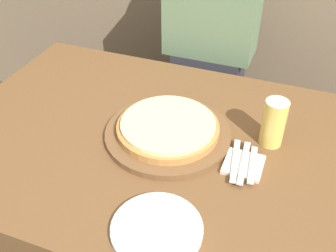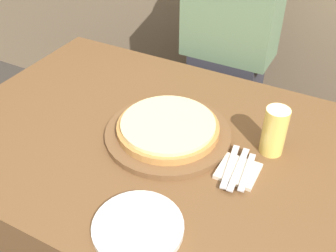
{
  "view_description": "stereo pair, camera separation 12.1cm",
  "coord_description": "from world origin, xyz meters",
  "px_view_note": "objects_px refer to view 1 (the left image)",
  "views": [
    {
      "loc": [
        0.31,
        -0.87,
        1.51
      ],
      "look_at": [
        -0.03,
        0.02,
        0.77
      ],
      "focal_mm": 42.0,
      "sensor_mm": 36.0,
      "label": 1
    },
    {
      "loc": [
        0.42,
        -0.82,
        1.51
      ],
      "look_at": [
        -0.03,
        0.02,
        0.77
      ],
      "focal_mm": 42.0,
      "sensor_mm": 36.0,
      "label": 2
    }
  ],
  "objects_px": {
    "pizza_on_board": "(168,130)",
    "beer_glass": "(274,121)",
    "spoon": "(253,165)",
    "dinner_knife": "(244,162)",
    "diner_person": "(209,61)",
    "dinner_plate": "(157,229)",
    "fork": "(235,160)"
  },
  "relations": [
    {
      "from": "pizza_on_board",
      "to": "beer_glass",
      "type": "distance_m",
      "value": 0.32
    },
    {
      "from": "pizza_on_board",
      "to": "dinner_knife",
      "type": "xyz_separation_m",
      "value": [
        0.25,
        -0.05,
        -0.01
      ]
    },
    {
      "from": "pizza_on_board",
      "to": "diner_person",
      "type": "xyz_separation_m",
      "value": [
        -0.05,
        0.64,
        -0.09
      ]
    },
    {
      "from": "fork",
      "to": "diner_person",
      "type": "bearing_deg",
      "value": 111.38
    },
    {
      "from": "dinner_knife",
      "to": "diner_person",
      "type": "distance_m",
      "value": 0.76
    },
    {
      "from": "pizza_on_board",
      "to": "beer_glass",
      "type": "relative_size",
      "value": 2.61
    },
    {
      "from": "dinner_plate",
      "to": "spoon",
      "type": "height_order",
      "value": "dinner_plate"
    },
    {
      "from": "dinner_plate",
      "to": "dinner_knife",
      "type": "relative_size",
      "value": 1.22
    },
    {
      "from": "diner_person",
      "to": "beer_glass",
      "type": "bearing_deg",
      "value": -57.95
    },
    {
      "from": "dinner_knife",
      "to": "spoon",
      "type": "height_order",
      "value": "same"
    },
    {
      "from": "dinner_knife",
      "to": "pizza_on_board",
      "type": "bearing_deg",
      "value": 168.48
    },
    {
      "from": "beer_glass",
      "to": "spoon",
      "type": "height_order",
      "value": "beer_glass"
    },
    {
      "from": "beer_glass",
      "to": "dinner_plate",
      "type": "height_order",
      "value": "beer_glass"
    },
    {
      "from": "beer_glass",
      "to": "dinner_knife",
      "type": "xyz_separation_m",
      "value": [
        -0.05,
        -0.13,
        -0.07
      ]
    },
    {
      "from": "beer_glass",
      "to": "pizza_on_board",
      "type": "bearing_deg",
      "value": -164.8
    },
    {
      "from": "beer_glass",
      "to": "spoon",
      "type": "bearing_deg",
      "value": -102.09
    },
    {
      "from": "dinner_knife",
      "to": "spoon",
      "type": "relative_size",
      "value": 1.17
    },
    {
      "from": "pizza_on_board",
      "to": "dinner_plate",
      "type": "distance_m",
      "value": 0.37
    },
    {
      "from": "dinner_knife",
      "to": "spoon",
      "type": "distance_m",
      "value": 0.03
    },
    {
      "from": "fork",
      "to": "dinner_plate",
      "type": "bearing_deg",
      "value": -112.14
    },
    {
      "from": "pizza_on_board",
      "to": "beer_glass",
      "type": "bearing_deg",
      "value": 15.2
    },
    {
      "from": "fork",
      "to": "spoon",
      "type": "relative_size",
      "value": 1.17
    },
    {
      "from": "beer_glass",
      "to": "dinner_knife",
      "type": "height_order",
      "value": "beer_glass"
    },
    {
      "from": "pizza_on_board",
      "to": "diner_person",
      "type": "relative_size",
      "value": 0.3
    },
    {
      "from": "dinner_plate",
      "to": "fork",
      "type": "bearing_deg",
      "value": 67.86
    },
    {
      "from": "dinner_plate",
      "to": "diner_person",
      "type": "xyz_separation_m",
      "value": [
        -0.15,
        0.99,
        -0.08
      ]
    },
    {
      "from": "beer_glass",
      "to": "dinner_knife",
      "type": "relative_size",
      "value": 0.83
    },
    {
      "from": "pizza_on_board",
      "to": "diner_person",
      "type": "bearing_deg",
      "value": 94.05
    },
    {
      "from": "beer_glass",
      "to": "fork",
      "type": "relative_size",
      "value": 0.83
    },
    {
      "from": "pizza_on_board",
      "to": "diner_person",
      "type": "distance_m",
      "value": 0.65
    },
    {
      "from": "spoon",
      "to": "pizza_on_board",
      "type": "bearing_deg",
      "value": 169.5
    },
    {
      "from": "beer_glass",
      "to": "spoon",
      "type": "distance_m",
      "value": 0.15
    }
  ]
}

